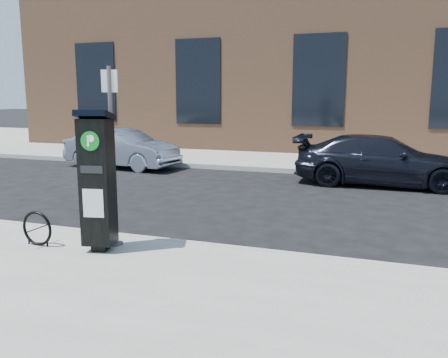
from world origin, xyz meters
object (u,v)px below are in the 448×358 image
at_px(sign_pole, 113,159).
at_px(car_silver, 122,148).
at_px(parking_kiosk, 97,180).
at_px(bike_rack, 37,229).
at_px(car_dark, 382,160).

height_order(sign_pole, car_silver, sign_pole).
bearing_deg(parking_kiosk, car_silver, 107.70).
bearing_deg(bike_rack, sign_pole, 23.80).
relative_size(sign_pole, bike_rack, 4.93).
distance_m(sign_pole, car_dark, 8.39).
distance_m(car_silver, car_dark, 8.42).
distance_m(sign_pole, car_silver, 9.11).
relative_size(bike_rack, car_dark, 0.12).
relative_size(car_silver, car_dark, 0.85).
bearing_deg(parking_kiosk, sign_pole, 65.60).
bearing_deg(bike_rack, car_dark, 60.15).
bearing_deg(car_dark, car_silver, 87.38).
bearing_deg(sign_pole, parking_kiosk, -120.02).
height_order(bike_rack, car_dark, car_dark).
relative_size(parking_kiosk, car_silver, 0.52).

